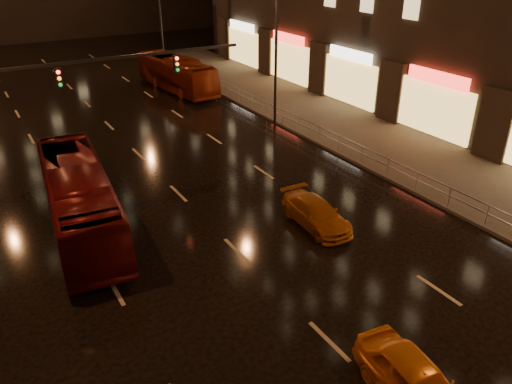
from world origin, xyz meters
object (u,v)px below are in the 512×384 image
Objects in this scene: bus_red at (79,198)px; bus_curb at (177,74)px; taxi_near at (416,384)px; taxi_far at (316,214)px.

bus_red is 22.69m from bus_curb.
bus_red is 2.57× the size of taxi_near.
taxi_far is (-3.60, -24.01, -0.82)m from bus_curb.
taxi_near is 1.01× the size of taxi_far.
bus_curb is 24.29m from taxi_far.
bus_red is 15.05m from taxi_near.
bus_curb is 2.52× the size of taxi_far.
bus_curb is (12.45, 18.97, -0.05)m from bus_red.
taxi_far is at bearing -23.88° from bus_red.
bus_red is 1.04× the size of bus_curb.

